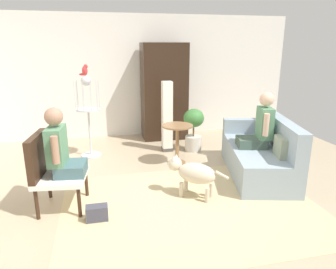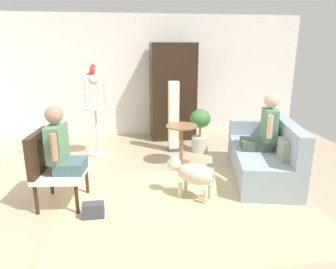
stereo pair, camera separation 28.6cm
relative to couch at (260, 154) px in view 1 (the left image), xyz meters
The scene contains 15 objects.
ground_plane 1.64m from the couch, 161.70° to the right, with size 7.46×7.46×0.00m, color tan.
back_wall 3.22m from the couch, 119.85° to the left, with size 6.79×0.12×2.57m, color silver.
area_rug 1.59m from the couch, 150.08° to the right, with size 3.14×2.34×0.01m, color #C6B284.
couch is the anchor object (origin of this frame).
armchair 3.05m from the couch, behind, with size 0.65×0.70×0.94m.
person_on_couch 0.46m from the couch, 160.69° to the right, with size 0.55×0.50×0.83m.
person_on_armchair 2.93m from the couch, behind, with size 0.45×0.53×0.82m.
round_end_table 1.35m from the couch, 149.57° to the left, with size 0.51×0.51×0.67m.
dog 1.35m from the couch, 157.53° to the right, with size 0.68×0.57×0.54m.
bird_cage_stand 2.97m from the couch, 151.72° to the left, with size 0.43×0.43×1.44m.
parrot 3.18m from the couch, 151.78° to the left, with size 0.17×0.10×0.19m.
potted_plant 1.45m from the couch, 118.49° to the left, with size 0.38×0.38×0.81m.
column_lamp 1.84m from the couch, 130.17° to the left, with size 0.20×0.20×1.31m.
armoire_cabinet 2.57m from the couch, 114.75° to the left, with size 0.92×0.56×1.99m, color black.
handbag 2.63m from the couch, 161.54° to the right, with size 0.25×0.14×0.18m, color #3F3F4C.
Camera 1 is at (-0.87, -3.56, 1.93)m, focal length 32.96 mm.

